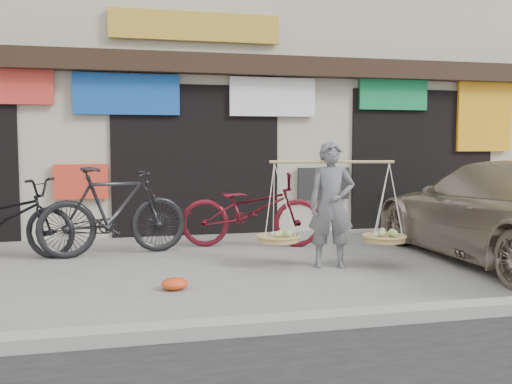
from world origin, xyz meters
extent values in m
plane|color=gray|center=(0.00, 0.00, 0.00)|extent=(70.00, 70.00, 0.00)
cube|color=gray|center=(0.00, -2.00, 0.06)|extent=(70.00, 0.25, 0.12)
cube|color=#BDB599|center=(0.00, 6.50, 3.50)|extent=(14.00, 6.00, 7.00)
cube|color=black|center=(0.00, 3.35, 3.05)|extent=(14.00, 0.35, 0.35)
cube|color=black|center=(0.00, 3.75, 1.35)|extent=(3.00, 0.60, 2.70)
cube|color=black|center=(4.50, 3.75, 1.35)|extent=(3.00, 0.60, 2.70)
cube|color=red|center=(-3.20, 3.42, 2.60)|extent=(1.60, 0.08, 0.60)
cube|color=#154FB1|center=(-1.20, 3.42, 2.50)|extent=(1.80, 0.08, 0.70)
cube|color=white|center=(1.40, 3.42, 2.50)|extent=(1.60, 0.08, 0.70)
cube|color=#158846|center=(3.80, 3.42, 2.60)|extent=(1.40, 0.08, 0.60)
cube|color=#F9A319|center=(5.80, 3.42, 2.20)|extent=(1.20, 0.08, 1.40)
cube|color=red|center=(-2.00, 3.42, 1.00)|extent=(0.90, 0.08, 0.60)
cube|color=#252525|center=(2.40, 3.42, 0.90)|extent=(1.00, 0.08, 0.60)
cube|color=gold|center=(0.00, 3.42, 3.70)|extent=(3.00, 0.08, 0.50)
imported|color=slate|center=(1.40, 0.36, 0.84)|extent=(0.68, 0.53, 1.67)
cylinder|color=tan|center=(1.40, 0.36, 1.41)|extent=(1.62, 0.41, 0.04)
cylinder|color=tan|center=(0.70, 0.52, 0.38)|extent=(0.56, 0.56, 0.07)
ellipsoid|color=#A5BF66|center=(0.70, 0.52, 0.44)|extent=(0.39, 0.39, 0.10)
cylinder|color=tan|center=(2.09, 0.20, 0.38)|extent=(0.56, 0.56, 0.07)
ellipsoid|color=#A5BF66|center=(2.09, 0.20, 0.44)|extent=(0.39, 0.39, 0.10)
imported|color=black|center=(-3.00, 2.11, 0.58)|extent=(2.33, 1.53, 1.16)
imported|color=black|center=(-1.44, 1.85, 0.66)|extent=(2.26, 1.01, 1.31)
imported|color=#590F19|center=(0.69, 2.09, 0.59)|extent=(2.38, 1.30, 1.18)
imported|color=#B9AA95|center=(3.89, 0.10, 0.72)|extent=(2.09, 4.98, 1.43)
cube|color=black|center=(3.93, 2.44, 0.55)|extent=(1.70, 0.13, 0.45)
cube|color=silver|center=(3.93, 2.50, 0.45)|extent=(0.45, 0.03, 0.12)
ellipsoid|color=#DE4314|center=(-0.75, -0.39, 0.07)|extent=(0.31, 0.25, 0.14)
camera|label=1|loc=(-1.30, -6.75, 1.64)|focal=40.00mm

